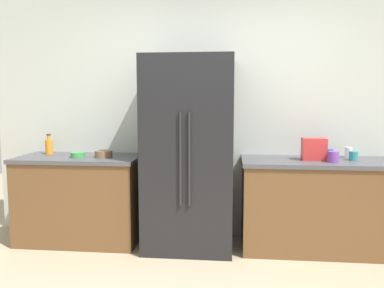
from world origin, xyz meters
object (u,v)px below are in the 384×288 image
(cup_b, at_px, (353,156))
(bowl_b, at_px, (78,155))
(cup_d, at_px, (333,157))
(bowl_a, at_px, (104,154))
(toaster, at_px, (314,149))
(cup_c, at_px, (328,153))
(refrigerator, at_px, (189,154))
(cup_a, at_px, (348,152))
(bottle_a, at_px, (49,146))

(cup_b, relative_size, bowl_b, 0.62)
(cup_b, bearing_deg, cup_d, -148.07)
(cup_d, relative_size, bowl_a, 0.58)
(toaster, relative_size, cup_d, 2.20)
(cup_c, relative_size, bowl_a, 0.54)
(refrigerator, xyz_separation_m, cup_c, (1.37, 0.18, -0.00))
(toaster, relative_size, bowl_b, 1.56)
(bowl_a, bearing_deg, cup_a, 5.43)
(cup_a, bearing_deg, bottle_a, -178.78)
(cup_d, height_order, bowl_b, cup_d)
(toaster, xyz_separation_m, bottle_a, (-2.72, 0.14, -0.02))
(cup_a, bearing_deg, toaster, -151.63)
(bottle_a, distance_m, bowl_b, 0.45)
(refrigerator, distance_m, cup_b, 1.57)
(refrigerator, height_order, cup_d, refrigerator)
(cup_c, bearing_deg, bowl_b, -175.07)
(toaster, distance_m, bottle_a, 2.72)
(cup_d, bearing_deg, bowl_a, 177.60)
(refrigerator, bearing_deg, cup_a, 8.59)
(toaster, height_order, cup_a, toaster)
(toaster, height_order, cup_c, toaster)
(cup_b, distance_m, bowl_b, 2.69)
(cup_d, bearing_deg, toaster, 141.87)
(bottle_a, height_order, cup_d, bottle_a)
(cup_c, bearing_deg, cup_a, 14.86)
(toaster, distance_m, bowl_a, 2.07)
(refrigerator, xyz_separation_m, bowl_a, (-0.87, 0.01, -0.02))
(cup_c, bearing_deg, cup_d, -94.09)
(toaster, bearing_deg, refrigerator, -178.42)
(bowl_a, bearing_deg, bottle_a, 165.68)
(refrigerator, height_order, cup_a, refrigerator)
(cup_a, bearing_deg, refrigerator, -171.41)
(toaster, relative_size, cup_a, 2.13)
(cup_b, bearing_deg, cup_c, 146.05)
(refrigerator, relative_size, cup_c, 20.03)
(refrigerator, distance_m, bottle_a, 1.53)
(cup_b, relative_size, cup_c, 0.95)
(bowl_b, bearing_deg, cup_a, 5.71)
(refrigerator, xyz_separation_m, cup_d, (1.35, -0.09, 0.00))
(toaster, distance_m, bowl_b, 2.32)
(bottle_a, distance_m, bowl_a, 0.68)
(cup_d, xyz_separation_m, bowl_b, (-2.47, 0.06, -0.02))
(cup_d, bearing_deg, refrigerator, 176.31)
(bottle_a, bearing_deg, toaster, -2.94)
(refrigerator, relative_size, toaster, 8.39)
(refrigerator, relative_size, bottle_a, 8.69)
(cup_a, height_order, bowl_a, cup_a)
(refrigerator, relative_size, cup_a, 17.88)
(cup_d, bearing_deg, cup_c, 85.91)
(cup_c, xyz_separation_m, bowl_b, (-2.49, -0.22, -0.02))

